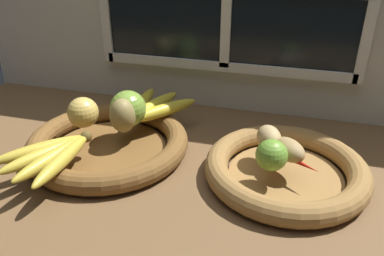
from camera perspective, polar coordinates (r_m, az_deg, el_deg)
The scene contains 13 objects.
ground_plane at distance 80.87cm, azimuth 0.65°, elevation -6.17°, with size 140.00×90.00×3.00cm, color brown.
back_wall at distance 97.34cm, azimuth 5.49°, elevation 18.40°, with size 140.00×4.60×55.00cm.
fruit_bowl_left at distance 84.91cm, azimuth -12.36°, elevation -2.24°, with size 34.70×34.70×4.51cm.
fruit_bowl_right at distance 76.62cm, azimuth 13.79°, elevation -6.02°, with size 31.53×31.53×4.51cm.
apple_green_back at distance 84.75cm, azimuth -9.50°, elevation 2.89°, with size 7.97×7.97×7.97cm, color #7AA338.
apple_golden_left at distance 86.53cm, azimuth -15.93°, elevation 2.25°, with size 6.75×6.75×6.75cm, color #DBB756.
pear_brown at distance 82.32cm, azimuth -10.29°, elevation 1.85°, with size 5.94×5.58×7.49cm, color olive.
banana_bunch_front at distance 76.63cm, azimuth -20.28°, elevation -3.72°, with size 14.43×19.26×2.68cm.
banana_bunch_back at distance 90.60cm, azimuth -6.07°, elevation 3.08°, with size 15.09×20.12×2.95cm.
potato_oblong at distance 76.84cm, azimuth 11.39°, elevation -1.44°, with size 6.57×4.58×4.71cm, color tan.
potato_large at distance 74.27cm, azimuth 14.18°, elevation -3.14°, with size 7.39×4.61×4.12cm, color #A38451.
lime_near at distance 70.18cm, azimuth 11.78°, elevation -3.99°, with size 5.84×5.84×5.84cm, color #6B9E33.
chili_pepper at distance 73.41cm, azimuth 14.79°, elevation -4.56°, with size 2.08×2.08×10.86cm, color red.
Camera 1 is at (16.96, -64.73, 43.90)cm, focal length 35.78 mm.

